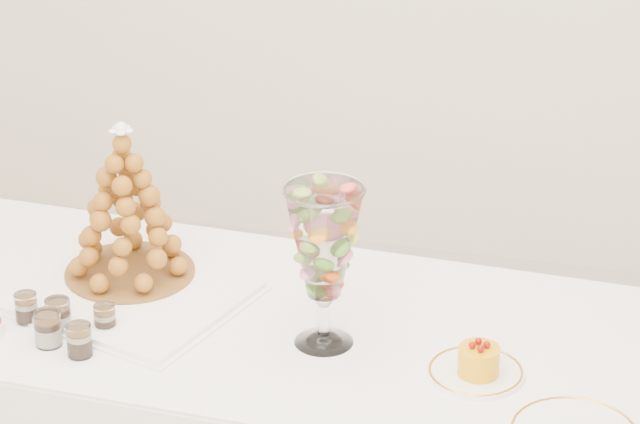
# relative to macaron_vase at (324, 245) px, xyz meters

# --- Properties ---
(lace_tray) EXTENTS (0.63, 0.54, 0.02)m
(lace_tray) POSITION_rel_macaron_vase_xyz_m (-0.50, 0.08, -0.22)
(lace_tray) COLOR white
(lace_tray) RESTS_ON buffet_table
(macaron_vase) EXTENTS (0.16, 0.16, 0.36)m
(macaron_vase) POSITION_rel_macaron_vase_xyz_m (0.00, 0.00, 0.00)
(macaron_vase) COLOR white
(macaron_vase) RESTS_ON buffet_table
(cake_plate) EXTENTS (0.20, 0.20, 0.01)m
(cake_plate) POSITION_rel_macaron_vase_xyz_m (0.33, -0.05, -0.23)
(cake_plate) COLOR white
(cake_plate) RESTS_ON buffet_table
(verrine_a) EXTENTS (0.05, 0.05, 0.07)m
(verrine_a) POSITION_rel_macaron_vase_xyz_m (-0.65, -0.07, -0.20)
(verrine_a) COLOR white
(verrine_a) RESTS_ON buffet_table
(verrine_b) EXTENTS (0.06, 0.06, 0.07)m
(verrine_b) POSITION_rel_macaron_vase_xyz_m (-0.57, -0.09, -0.20)
(verrine_b) COLOR white
(verrine_b) RESTS_ON buffet_table
(verrine_c) EXTENTS (0.06, 0.06, 0.06)m
(verrine_c) POSITION_rel_macaron_vase_xyz_m (-0.47, -0.07, -0.20)
(verrine_c) COLOR white
(verrine_c) RESTS_ON buffet_table
(verrine_d) EXTENTS (0.07, 0.07, 0.08)m
(verrine_d) POSITION_rel_macaron_vase_xyz_m (-0.56, -0.15, -0.19)
(verrine_d) COLOR white
(verrine_d) RESTS_ON buffet_table
(verrine_e) EXTENTS (0.07, 0.07, 0.07)m
(verrine_e) POSITION_rel_macaron_vase_xyz_m (-0.48, -0.18, -0.20)
(verrine_e) COLOR white
(verrine_e) RESTS_ON buffet_table
(croquembouche) EXTENTS (0.30, 0.30, 0.37)m
(croquembouche) POSITION_rel_macaron_vase_xyz_m (-0.50, 0.16, -0.03)
(croquembouche) COLOR brown
(croquembouche) RESTS_ON lace_tray
(mousse_cake) EXTENTS (0.09, 0.09, 0.08)m
(mousse_cake) POSITION_rel_macaron_vase_xyz_m (0.34, -0.06, -0.19)
(mousse_cake) COLOR orange
(mousse_cake) RESTS_ON cake_plate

